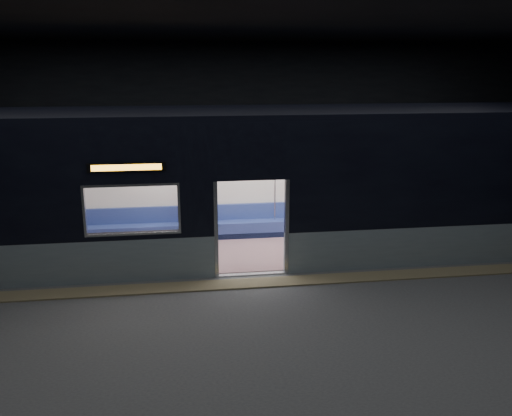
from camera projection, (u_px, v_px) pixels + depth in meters
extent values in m
cube|color=#47494C|center=(259.00, 295.00, 10.48)|extent=(24.00, 14.00, 0.01)
cube|color=black|center=(259.00, 24.00, 9.21)|extent=(24.00, 14.00, 0.04)
cube|color=black|center=(226.00, 126.00, 16.53)|extent=(24.00, 0.04, 5.00)
cube|color=black|center=(435.00, 383.00, 3.16)|extent=(24.00, 0.04, 5.00)
cube|color=#8C7F59|center=(255.00, 283.00, 11.01)|extent=(22.80, 0.50, 0.03)
cube|color=#8798A1|center=(9.00, 266.00, 10.72)|extent=(8.30, 0.12, 0.90)
cube|color=#8798A1|center=(467.00, 244.00, 12.05)|extent=(8.30, 0.12, 0.90)
cube|color=black|center=(475.00, 173.00, 11.64)|extent=(8.30, 0.12, 2.30)
cube|color=black|center=(251.00, 152.00, 10.83)|extent=(1.40, 0.12, 1.15)
cube|color=#B7BABC|center=(216.00, 230.00, 11.13)|extent=(0.08, 0.14, 2.05)
cube|color=#B7BABC|center=(286.00, 227.00, 11.34)|extent=(0.08, 0.14, 2.05)
cube|color=black|center=(127.00, 167.00, 10.48)|extent=(1.50, 0.04, 0.18)
cube|color=orange|center=(127.00, 167.00, 10.47)|extent=(1.34, 0.03, 0.12)
cube|color=silver|center=(236.00, 174.00, 13.85)|extent=(18.00, 0.12, 3.20)
cube|color=black|center=(243.00, 113.00, 12.04)|extent=(18.00, 3.00, 0.15)
cube|color=#8F6868|center=(244.00, 251.00, 12.87)|extent=(17.76, 2.76, 0.04)
cube|color=silver|center=(243.00, 154.00, 12.28)|extent=(17.76, 2.76, 0.10)
cube|color=navy|center=(238.00, 229.00, 13.89)|extent=(11.00, 0.48, 0.41)
cube|color=navy|center=(237.00, 212.00, 13.96)|extent=(11.00, 0.10, 0.40)
cube|color=#805D64|center=(93.00, 266.00, 11.32)|extent=(4.40, 0.48, 0.41)
cube|color=#805D64|center=(394.00, 251.00, 12.22)|extent=(4.40, 0.48, 0.41)
cylinder|color=silver|center=(205.00, 219.00, 11.37)|extent=(0.04, 0.04, 2.26)
cylinder|color=silver|center=(200.00, 195.00, 13.53)|extent=(0.04, 0.04, 2.26)
cylinder|color=silver|center=(293.00, 216.00, 11.63)|extent=(0.04, 0.04, 2.26)
cylinder|color=silver|center=(275.00, 192.00, 13.79)|extent=(0.04, 0.04, 2.26)
cylinder|color=silver|center=(238.00, 163.00, 13.41)|extent=(11.00, 0.03, 0.03)
cube|color=black|center=(190.00, 222.00, 13.41)|extent=(0.18, 0.51, 0.17)
cube|color=black|center=(199.00, 222.00, 13.44)|extent=(0.18, 0.51, 0.17)
cylinder|color=black|center=(191.00, 236.00, 13.26)|extent=(0.12, 0.12, 0.43)
cylinder|color=black|center=(200.00, 235.00, 13.29)|extent=(0.12, 0.12, 0.43)
cube|color=pink|center=(195.00, 219.00, 13.63)|extent=(0.43, 0.24, 0.22)
cylinder|color=pink|center=(194.00, 204.00, 13.56)|extent=(0.42, 0.42, 0.56)
sphere|color=tan|center=(194.00, 189.00, 13.44)|extent=(0.23, 0.23, 0.23)
sphere|color=black|center=(193.00, 187.00, 13.47)|extent=(0.24, 0.24, 0.24)
cube|color=black|center=(196.00, 217.00, 13.32)|extent=(0.32, 0.28, 0.15)
cube|color=white|center=(334.00, 177.00, 14.15)|extent=(0.98, 0.03, 0.63)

